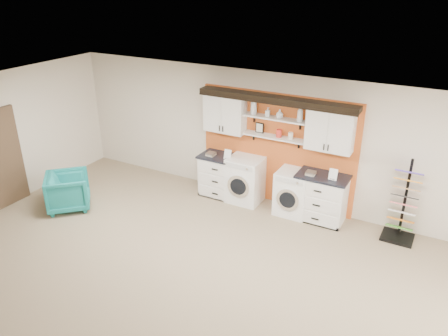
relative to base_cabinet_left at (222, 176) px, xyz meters
The scene contains 22 objects.
floor 3.84m from the base_cabinet_left, 72.76° to the right, with size 10.00×10.00×0.00m, color gray.
ceiling 4.47m from the base_cabinet_left, 72.76° to the right, with size 10.00×10.00×0.00m, color white.
wall_back 1.51m from the base_cabinet_left, 17.63° to the left, with size 10.00×10.00×0.00m, color beige.
accent_panel 1.38m from the base_cabinet_left, 16.00° to the left, with size 3.40×0.07×2.40m, color #BA521F.
upper_cabinet_left 1.42m from the base_cabinet_left, 90.00° to the left, with size 0.90×0.35×0.84m.
upper_cabinet_right 2.67m from the base_cabinet_left, ahead, with size 0.90×0.35×0.84m.
shelf_lower 1.56m from the base_cabinet_left, ahead, with size 1.32×0.28×0.03m, color silver.
shelf_upper 1.85m from the base_cabinet_left, ahead, with size 1.32×0.28×0.03m, color silver.
crown_molding 2.18m from the base_cabinet_left, ahead, with size 3.30×0.41×0.13m.
picture_frame 1.43m from the base_cabinet_left, 14.85° to the left, with size 0.18×0.02×0.22m.
canister_red 1.69m from the base_cabinet_left, ahead, with size 0.11×0.11×0.16m, color red.
canister_cream 1.88m from the base_cabinet_left, ahead, with size 0.10×0.10×0.14m, color silver.
base_cabinet_left is the anchor object (origin of this frame).
base_cabinet_right 2.26m from the base_cabinet_left, ahead, with size 1.01×0.66×0.98m.
washer 0.58m from the base_cabinet_left, ahead, with size 0.72×0.71×1.00m.
dryer 1.68m from the base_cabinet_left, ahead, with size 0.67×0.71×0.94m.
sample_rack 3.77m from the base_cabinet_left, ahead, with size 0.58×0.48×1.57m.
armchair 3.29m from the base_cabinet_left, 141.15° to the right, with size 0.83×0.85×0.78m, color #157B7A.
soap_bottle_a 1.78m from the base_cabinet_left, 13.62° to the left, with size 0.13×0.13×0.34m, color silver.
soap_bottle_b 1.85m from the base_cabinet_left, ahead, with size 0.08×0.08×0.18m, color silver.
soap_bottle_c 1.99m from the base_cabinet_left, ahead, with size 0.14×0.14×0.18m, color silver.
soap_bottle_d 2.32m from the base_cabinet_left, ahead, with size 0.12×0.12×0.31m, color silver.
Camera 1 is at (3.09, -4.04, 4.60)m, focal length 35.00 mm.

